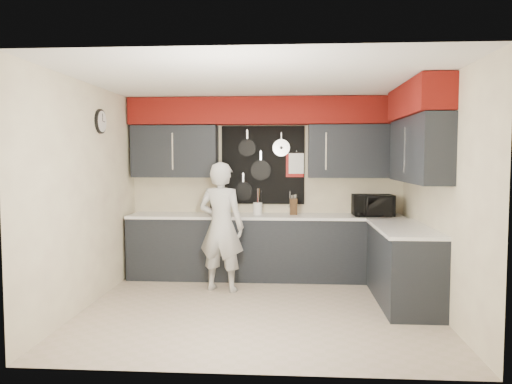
# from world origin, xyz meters

# --- Properties ---
(ground) EXTENTS (4.00, 4.00, 0.00)m
(ground) POSITION_xyz_m (0.00, 0.00, 0.00)
(ground) COLOR #BFAA95
(ground) RESTS_ON ground
(back_wall_assembly) EXTENTS (4.00, 0.36, 2.60)m
(back_wall_assembly) POSITION_xyz_m (0.01, 1.60, 2.01)
(back_wall_assembly) COLOR #F8EDBF
(back_wall_assembly) RESTS_ON ground
(right_wall_assembly) EXTENTS (0.36, 3.50, 2.60)m
(right_wall_assembly) POSITION_xyz_m (1.85, 0.26, 1.94)
(right_wall_assembly) COLOR #F8EDBF
(right_wall_assembly) RESTS_ON ground
(left_wall_assembly) EXTENTS (0.05, 3.50, 2.60)m
(left_wall_assembly) POSITION_xyz_m (-1.99, 0.02, 1.33)
(left_wall_assembly) COLOR #F8EDBF
(left_wall_assembly) RESTS_ON ground
(base_cabinets) EXTENTS (3.95, 2.20, 0.92)m
(base_cabinets) POSITION_xyz_m (0.49, 1.13, 0.46)
(base_cabinets) COLOR black
(base_cabinets) RESTS_ON ground
(microwave) EXTENTS (0.56, 0.40, 0.30)m
(microwave) POSITION_xyz_m (1.50, 1.39, 1.07)
(microwave) COLOR black
(microwave) RESTS_ON base_cabinets
(knife_block) EXTENTS (0.11, 0.11, 0.23)m
(knife_block) POSITION_xyz_m (0.40, 1.49, 1.03)
(knife_block) COLOR #3A2112
(knife_block) RESTS_ON base_cabinets
(utensil_crock) EXTENTS (0.13, 0.13, 0.17)m
(utensil_crock) POSITION_xyz_m (-0.11, 1.50, 1.01)
(utensil_crock) COLOR white
(utensil_crock) RESTS_ON base_cabinets
(coffee_maker) EXTENTS (0.25, 0.28, 0.36)m
(coffee_maker) POSITION_xyz_m (-0.72, 1.51, 1.10)
(coffee_maker) COLOR black
(coffee_maker) RESTS_ON base_cabinets
(person) EXTENTS (0.70, 0.55, 1.68)m
(person) POSITION_xyz_m (-0.54, 0.75, 0.84)
(person) COLOR #BCBCB9
(person) RESTS_ON ground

